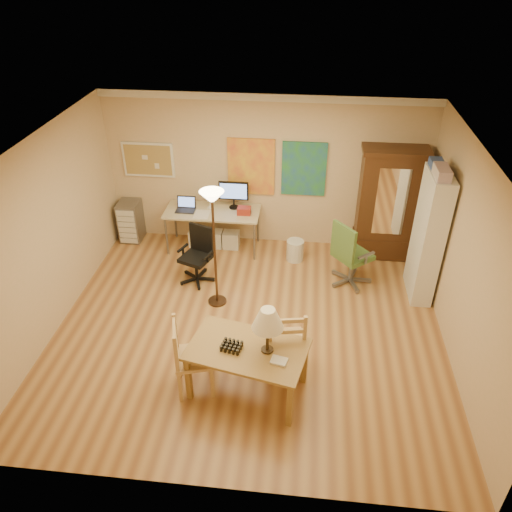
# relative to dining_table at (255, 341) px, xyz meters

# --- Properties ---
(floor) EXTENTS (5.50, 5.50, 0.00)m
(floor) POSITION_rel_dining_table_xyz_m (-0.21, 1.15, -0.82)
(floor) COLOR brown
(floor) RESTS_ON ground
(crown_molding) EXTENTS (5.50, 0.08, 0.12)m
(crown_molding) POSITION_rel_dining_table_xyz_m (-0.21, 3.61, 1.82)
(crown_molding) COLOR white
(crown_molding) RESTS_ON floor
(corkboard) EXTENTS (0.90, 0.04, 0.62)m
(corkboard) POSITION_rel_dining_table_xyz_m (-2.26, 3.62, 0.68)
(corkboard) COLOR tan
(corkboard) RESTS_ON floor
(art_panel_left) EXTENTS (0.80, 0.04, 1.00)m
(art_panel_left) POSITION_rel_dining_table_xyz_m (-0.46, 3.62, 0.63)
(art_panel_left) COLOR yellow
(art_panel_left) RESTS_ON floor
(art_panel_right) EXTENTS (0.75, 0.04, 0.95)m
(art_panel_right) POSITION_rel_dining_table_xyz_m (0.44, 3.62, 0.63)
(art_panel_right) COLOR #246093
(art_panel_right) RESTS_ON floor
(dining_table) EXTENTS (1.53, 1.11, 1.30)m
(dining_table) POSITION_rel_dining_table_xyz_m (0.00, 0.00, 0.00)
(dining_table) COLOR brown
(dining_table) RESTS_ON floor
(ladder_chair_back) EXTENTS (0.55, 0.54, 1.04)m
(ladder_chair_back) POSITION_rel_dining_table_xyz_m (0.34, 0.37, -0.34)
(ladder_chair_back) COLOR tan
(ladder_chair_back) RESTS_ON floor
(ladder_chair_left) EXTENTS (0.56, 0.58, 1.02)m
(ladder_chair_left) POSITION_rel_dining_table_xyz_m (-0.77, -0.02, -0.35)
(ladder_chair_left) COLOR tan
(ladder_chair_left) RESTS_ON floor
(torchiere_lamp) EXTENTS (0.34, 0.34, 1.89)m
(torchiere_lamp) POSITION_rel_dining_table_xyz_m (-0.77, 1.70, 0.69)
(torchiere_lamp) COLOR #3F2919
(torchiere_lamp) RESTS_ON floor
(computer_desk) EXTENTS (1.64, 0.72, 1.24)m
(computer_desk) POSITION_rel_dining_table_xyz_m (-1.07, 3.31, -0.37)
(computer_desk) COLOR #BCB38A
(computer_desk) RESTS_ON floor
(office_chair_black) EXTENTS (0.58, 0.58, 0.94)m
(office_chair_black) POSITION_rel_dining_table_xyz_m (-1.19, 2.26, -0.57)
(office_chair_black) COLOR black
(office_chair_black) RESTS_ON floor
(office_chair_green) EXTENTS (0.72, 0.72, 1.12)m
(office_chair_green) POSITION_rel_dining_table_xyz_m (1.26, 2.44, -0.52)
(office_chair_green) COLOR slate
(office_chair_green) RESTS_ON floor
(drawer_cart) EXTENTS (0.37, 0.45, 0.75)m
(drawer_cart) POSITION_rel_dining_table_xyz_m (-2.67, 3.42, -0.45)
(drawer_cart) COLOR slate
(drawer_cart) RESTS_ON floor
(armoire) EXTENTS (1.07, 0.51, 1.96)m
(armoire) POSITION_rel_dining_table_xyz_m (1.88, 3.39, 0.03)
(armoire) COLOR #3E2910
(armoire) RESTS_ON floor
(bookshelf) EXTENTS (0.30, 0.81, 2.03)m
(bookshelf) POSITION_rel_dining_table_xyz_m (2.34, 2.31, 0.19)
(bookshelf) COLOR white
(bookshelf) RESTS_ON floor
(wastebin) EXTENTS (0.30, 0.30, 0.37)m
(wastebin) POSITION_rel_dining_table_xyz_m (0.37, 3.04, -0.64)
(wastebin) COLOR silver
(wastebin) RESTS_ON floor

